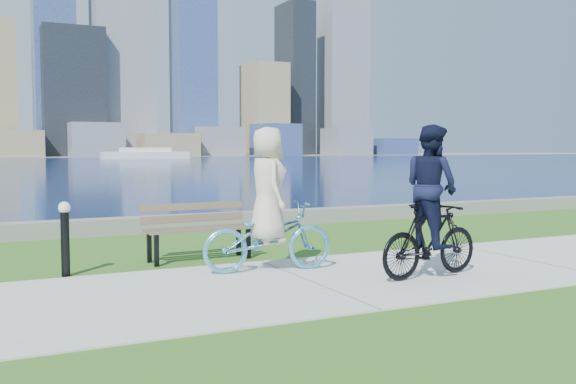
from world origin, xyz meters
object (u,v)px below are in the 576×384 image
park_bench (197,226)px  cyclist_woman (268,218)px  cyclist_man (431,213)px  bollard_lamp (65,234)px

park_bench → cyclist_woman: bearing=-70.3°
park_bench → cyclist_man: cyclist_man is taller
park_bench → cyclist_man: (2.53, -2.93, 0.36)m
park_bench → bollard_lamp: bollard_lamp is taller
bollard_lamp → cyclist_man: (4.69, -2.40, 0.31)m
cyclist_man → bollard_lamp: bearing=56.6°
bollard_lamp → cyclist_man: size_ratio=0.50×
park_bench → bollard_lamp: bearing=-168.8°
park_bench → cyclist_woman: size_ratio=0.85×
bollard_lamp → cyclist_woman: bearing=-19.7°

